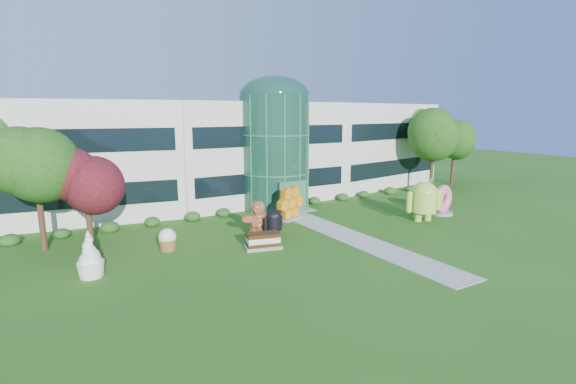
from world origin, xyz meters
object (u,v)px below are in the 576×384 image
android_green (424,198)px  gingerbread (258,219)px  android_black (273,220)px  donut (441,199)px

android_green → gingerbread: bearing=-179.1°
android_black → donut: (15.03, -1.73, 0.16)m
gingerbread → android_green: bearing=-19.0°
gingerbread → android_black: bearing=-15.6°
android_green → android_black: size_ratio=1.65×
android_black → gingerbread: size_ratio=0.79×
android_green → android_black: android_green is taller
android_black → donut: bearing=-27.6°
android_green → gingerbread: size_ratio=1.31×
android_green → android_black: 12.33m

